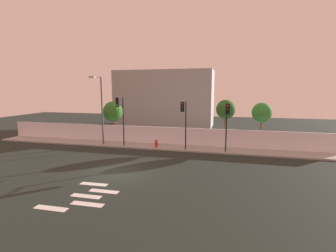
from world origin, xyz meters
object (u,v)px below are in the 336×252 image
(traffic_light_left, at_px, (184,115))
(fire_hydrant, at_px, (156,143))
(roadside_tree_leftmost, at_px, (113,112))
(traffic_light_center, at_px, (227,117))
(traffic_light_right, at_px, (120,111))
(roadside_tree_midright, at_px, (262,113))
(street_lamp_curbside, at_px, (101,105))
(roadside_tree_midleft, at_px, (226,110))

(traffic_light_left, distance_m, fire_hydrant, 4.28)
(roadside_tree_leftmost, bearing_deg, traffic_light_center, -17.94)
(traffic_light_right, relative_size, roadside_tree_midright, 1.09)
(fire_hydrant, relative_size, roadside_tree_leftmost, 0.17)
(street_lamp_curbside, distance_m, roadside_tree_midleft, 13.09)
(fire_hydrant, height_order, roadside_tree_midright, roadside_tree_midright)
(roadside_tree_midleft, distance_m, roadside_tree_midright, 3.61)
(street_lamp_curbside, bearing_deg, roadside_tree_midright, 12.38)
(roadside_tree_midright, bearing_deg, roadside_tree_midleft, 180.00)
(roadside_tree_midleft, bearing_deg, roadside_tree_midright, -0.00)
(traffic_light_left, relative_size, roadside_tree_midleft, 0.96)
(traffic_light_left, relative_size, roadside_tree_midright, 1.01)
(traffic_light_left, height_order, roadside_tree_leftmost, traffic_light_left)
(traffic_light_left, height_order, roadside_tree_midright, traffic_light_left)
(roadside_tree_midright, bearing_deg, traffic_light_left, -150.18)
(traffic_light_right, distance_m, roadside_tree_midright, 14.36)
(roadside_tree_midright, bearing_deg, roadside_tree_leftmost, 180.00)
(street_lamp_curbside, bearing_deg, traffic_light_right, -12.53)
(traffic_light_left, distance_m, street_lamp_curbside, 8.94)
(traffic_light_center, xyz_separation_m, roadside_tree_midleft, (-0.19, 4.27, 0.31))
(street_lamp_curbside, relative_size, roadside_tree_midright, 1.54)
(traffic_light_right, bearing_deg, street_lamp_curbside, 167.47)
(street_lamp_curbside, relative_size, roadside_tree_leftmost, 1.56)
(traffic_light_right, distance_m, roadside_tree_midleft, 10.95)
(traffic_light_left, xyz_separation_m, fire_hydrant, (-2.95, 0.77, -3.00))
(traffic_light_center, height_order, street_lamp_curbside, street_lamp_curbside)
(fire_hydrant, bearing_deg, traffic_light_right, -169.09)
(traffic_light_left, height_order, traffic_light_right, traffic_light_right)
(fire_hydrant, bearing_deg, roadside_tree_leftmost, 151.60)
(traffic_light_center, distance_m, street_lamp_curbside, 12.83)
(roadside_tree_midleft, bearing_deg, street_lamp_curbside, -164.23)
(traffic_light_left, bearing_deg, roadside_tree_leftmost, 155.70)
(street_lamp_curbside, xyz_separation_m, roadside_tree_midright, (16.20, 3.56, -0.78))
(street_lamp_curbside, height_order, fire_hydrant, street_lamp_curbside)
(traffic_light_center, relative_size, traffic_light_right, 0.91)
(fire_hydrant, height_order, roadside_tree_leftmost, roadside_tree_leftmost)
(traffic_light_center, xyz_separation_m, street_lamp_curbside, (-12.78, 0.71, 0.85))
(street_lamp_curbside, relative_size, roadside_tree_midleft, 1.46)
(traffic_light_center, bearing_deg, traffic_light_left, 178.89)
(traffic_light_right, relative_size, roadside_tree_leftmost, 1.10)
(roadside_tree_midleft, relative_size, roadside_tree_midright, 1.06)
(roadside_tree_midright, bearing_deg, traffic_light_right, -163.43)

